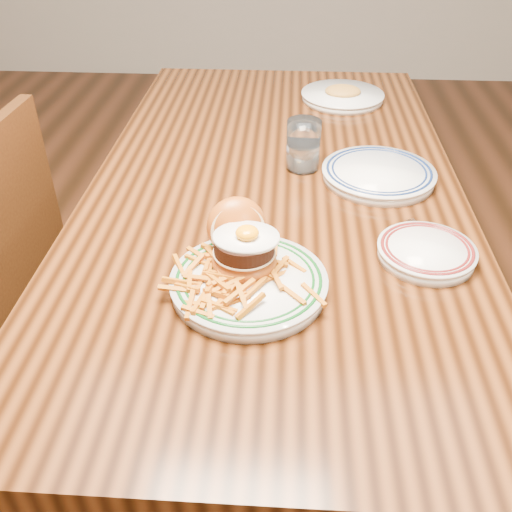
{
  "coord_description": "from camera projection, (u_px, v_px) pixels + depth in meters",
  "views": [
    {
      "loc": [
        0.03,
        -1.17,
        1.38
      ],
      "look_at": [
        -0.02,
        -0.4,
        0.83
      ],
      "focal_mm": 40.0,
      "sensor_mm": 36.0,
      "label": 1
    }
  ],
  "objects": [
    {
      "name": "floor",
      "position": [
        270.0,
        397.0,
        1.76
      ],
      "size": [
        6.0,
        6.0,
        0.0
      ],
      "primitive_type": "plane",
      "color": "black",
      "rests_on": "ground"
    },
    {
      "name": "water_glass",
      "position": [
        303.0,
        148.0,
        1.34
      ],
      "size": [
        0.08,
        0.08,
        0.12
      ],
      "color": "white",
      "rests_on": "table"
    },
    {
      "name": "far_plate",
      "position": [
        342.0,
        96.0,
        1.73
      ],
      "size": [
        0.25,
        0.25,
        0.04
      ],
      "rotation": [
        0.0,
        0.0,
        0.3
      ],
      "color": "silver",
      "rests_on": "table"
    },
    {
      "name": "main_plate",
      "position": [
        247.0,
        268.0,
        0.99
      ],
      "size": [
        0.27,
        0.29,
        0.13
      ],
      "rotation": [
        0.0,
        0.0,
        0.3
      ],
      "color": "silver",
      "rests_on": "table"
    },
    {
      "name": "side_plate",
      "position": [
        426.0,
        251.0,
        1.06
      ],
      "size": [
        0.18,
        0.2,
        0.03
      ],
      "rotation": [
        0.0,
        0.0,
        -0.39
      ],
      "color": "silver",
      "rests_on": "table"
    },
    {
      "name": "table",
      "position": [
        275.0,
        214.0,
        1.37
      ],
      "size": [
        0.85,
        1.6,
        0.75
      ],
      "color": "black",
      "rests_on": "floor"
    },
    {
      "name": "rear_plate",
      "position": [
        378.0,
        173.0,
        1.32
      ],
      "size": [
        0.26,
        0.26,
        0.03
      ],
      "rotation": [
        0.0,
        0.0,
        -0.07
      ],
      "color": "silver",
      "rests_on": "table"
    }
  ]
}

